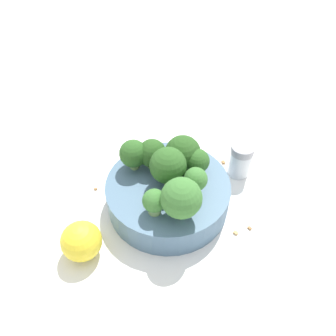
{
  "coord_description": "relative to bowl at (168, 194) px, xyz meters",
  "views": [
    {
      "loc": [
        -0.25,
        0.23,
        0.44
      ],
      "look_at": [
        0.0,
        0.0,
        0.09
      ],
      "focal_mm": 35.0,
      "sensor_mm": 36.0,
      "label": 1
    }
  ],
  "objects": [
    {
      "name": "broccoli_floret_5",
      "position": [
        0.05,
        -0.01,
        0.05
      ],
      "size": [
        0.05,
        0.05,
        0.05
      ],
      "color": "#84AD66",
      "rests_on": "bowl"
    },
    {
      "name": "broccoli_floret_3",
      "position": [
        -0.06,
        0.03,
        0.07
      ],
      "size": [
        0.06,
        0.06,
        0.07
      ],
      "color": "#7A9E5B",
      "rests_on": "bowl"
    },
    {
      "name": "almond_crumb_2",
      "position": [
        -0.12,
        -0.06,
        -0.02
      ],
      "size": [
        0.01,
        0.0,
        0.01
      ],
      "primitive_type": "cube",
      "rotation": [
        0.0,
        0.0,
        0.0
      ],
      "color": "olive",
      "rests_on": "ground_plane"
    },
    {
      "name": "broccoli_floret_6",
      "position": [
        0.01,
        -0.04,
        0.05
      ],
      "size": [
        0.06,
        0.06,
        0.06
      ],
      "color": "#7A9E5B",
      "rests_on": "bowl"
    },
    {
      "name": "broccoli_floret_4",
      "position": [
        0.06,
        0.02,
        0.06
      ],
      "size": [
        0.05,
        0.05,
        0.05
      ],
      "color": "#7A9E5B",
      "rests_on": "bowl"
    },
    {
      "name": "almond_crumb_0",
      "position": [
        0.0,
        -0.14,
        -0.02
      ],
      "size": [
        0.01,
        0.01,
        0.01
      ],
      "primitive_type": "cube",
      "rotation": [
        0.0,
        0.0,
        2.59
      ],
      "color": "olive",
      "rests_on": "ground_plane"
    },
    {
      "name": "pepper_shaker",
      "position": [
        -0.03,
        -0.14,
        0.01
      ],
      "size": [
        0.04,
        0.04,
        0.06
      ],
      "color": "silver",
      "rests_on": "ground_plane"
    },
    {
      "name": "bowl",
      "position": [
        0.0,
        0.0,
        0.0
      ],
      "size": [
        0.2,
        0.2,
        0.05
      ],
      "primitive_type": "cylinder",
      "color": "slate",
      "rests_on": "ground_plane"
    },
    {
      "name": "broccoli_floret_0",
      "position": [
        -0.03,
        0.05,
        0.05
      ],
      "size": [
        0.03,
        0.03,
        0.04
      ],
      "color": "#84AD66",
      "rests_on": "bowl"
    },
    {
      "name": "broccoli_floret_1",
      "position": [
        0.0,
        -0.0,
        0.07
      ],
      "size": [
        0.06,
        0.06,
        0.07
      ],
      "color": "#8EB770",
      "rests_on": "bowl"
    },
    {
      "name": "lemon_wedge",
      "position": [
        0.02,
        0.15,
        0.0
      ],
      "size": [
        0.06,
        0.06,
        0.06
      ],
      "primitive_type": "sphere",
      "color": "yellow",
      "rests_on": "ground_plane"
    },
    {
      "name": "almond_crumb_1",
      "position": [
        -0.12,
        -0.04,
        -0.02
      ],
      "size": [
        0.01,
        0.01,
        0.01
      ],
      "primitive_type": "cube",
      "rotation": [
        0.0,
        0.0,
        3.34
      ],
      "color": "tan",
      "rests_on": "ground_plane"
    },
    {
      "name": "almond_crumb_3",
      "position": [
        0.11,
        0.07,
        -0.02
      ],
      "size": [
        0.01,
        0.01,
        0.01
      ],
      "primitive_type": "cube",
      "rotation": [
        0.0,
        0.0,
        0.8
      ],
      "color": "olive",
      "rests_on": "ground_plane"
    },
    {
      "name": "broccoli_floret_2",
      "position": [
        -0.04,
        -0.02,
        0.06
      ],
      "size": [
        0.04,
        0.04,
        0.05
      ],
      "color": "#84AD66",
      "rests_on": "bowl"
    },
    {
      "name": "broccoli_floret_7",
      "position": [
        -0.01,
        -0.05,
        0.05
      ],
      "size": [
        0.04,
        0.04,
        0.05
      ],
      "color": "#8EB770",
      "rests_on": "bowl"
    },
    {
      "name": "ground_plane",
      "position": [
        0.0,
        0.0,
        -0.03
      ],
      "size": [
        3.0,
        3.0,
        0.0
      ],
      "primitive_type": "plane",
      "color": "white"
    }
  ]
}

